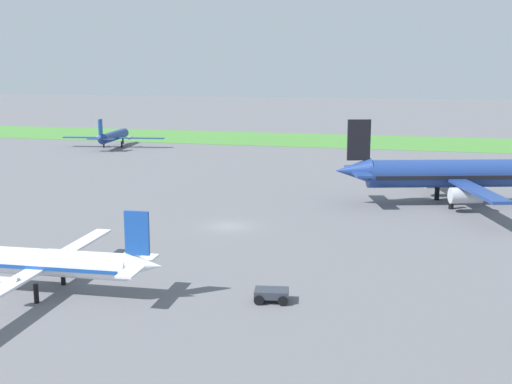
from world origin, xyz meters
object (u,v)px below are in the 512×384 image
(airplane_midfield_jet, at_px, (453,174))
(baggage_cart_midfield, at_px, (272,294))
(airplane_taxiing_turboprop, at_px, (113,136))
(airplane_foreground_turboprop, at_px, (41,262))

(airplane_midfield_jet, xyz_separation_m, baggage_cart_midfield, (-13.75, -37.65, -3.16))
(airplane_midfield_jet, distance_m, baggage_cart_midfield, 40.20)
(airplane_taxiing_turboprop, bearing_deg, baggage_cart_midfield, -154.92)
(airplane_taxiing_turboprop, distance_m, airplane_midfield_jet, 78.32)
(airplane_midfield_jet, bearing_deg, airplane_taxiing_turboprop, 131.03)
(airplane_foreground_turboprop, xyz_separation_m, baggage_cart_midfield, (16.73, 2.50, -1.81))
(airplane_foreground_turboprop, relative_size, airplane_midfield_jet, 0.76)
(airplane_foreground_turboprop, xyz_separation_m, airplane_midfield_jet, (30.48, 40.15, 1.35))
(airplane_foreground_turboprop, relative_size, baggage_cart_midfield, 8.26)
(airplane_foreground_turboprop, bearing_deg, airplane_taxiing_turboprop, -69.82)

